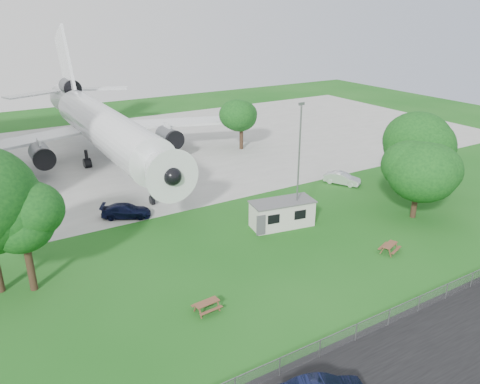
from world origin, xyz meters
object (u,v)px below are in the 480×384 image
airliner (103,125)px  site_cabin (282,213)px  picnic_west (207,311)px  picnic_east (389,252)px

airliner → site_cabin: (8.96, -29.02, -3.96)m
airliner → picnic_west: (-3.76, -37.63, -5.27)m
airliner → picnic_east: size_ratio=26.52×
site_cabin → airliner: bearing=107.1°
site_cabin → picnic_west: 15.41m
picnic_east → airliner: bearing=90.1°
site_cabin → picnic_east: site_cabin is taller
airliner → site_cabin: 30.63m
airliner → site_cabin: airliner is taller
picnic_west → picnic_east: 17.67m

